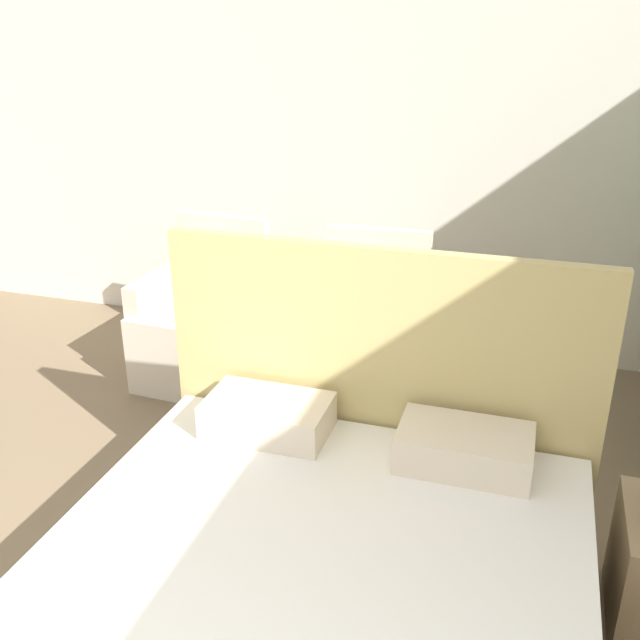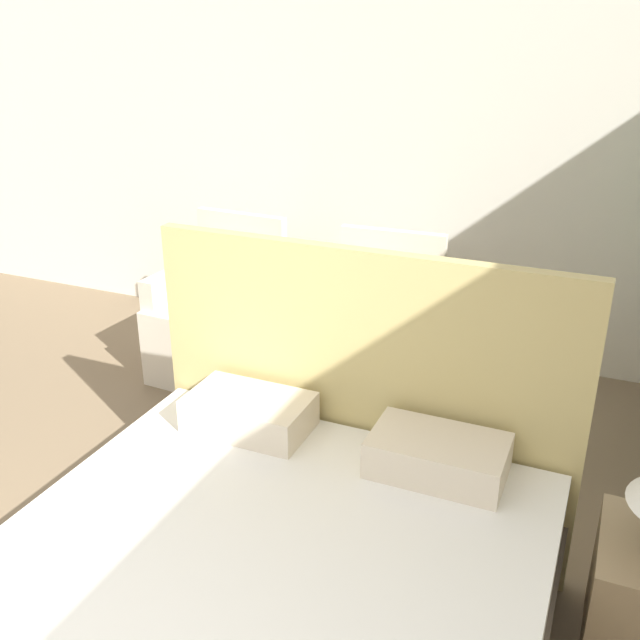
% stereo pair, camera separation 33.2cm
% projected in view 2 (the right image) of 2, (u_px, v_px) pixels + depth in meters
% --- Properties ---
extents(wall_back, '(10.00, 0.06, 2.90)m').
position_uv_depth(wall_back, '(407.00, 126.00, 4.41)').
color(wall_back, silver).
rests_on(wall_back, ground_plane).
extents(bed, '(1.74, 2.09, 1.28)m').
position_uv_depth(bed, '(247.00, 638.00, 2.19)').
color(bed, '#4C4238').
rests_on(bed, ground_plane).
extents(armchair_near_window_left, '(0.66, 0.75, 0.95)m').
position_uv_depth(armchair_near_window_left, '(219.00, 326.00, 4.42)').
color(armchair_near_window_left, beige).
rests_on(armchair_near_window_left, ground_plane).
extents(armchair_near_window_right, '(0.65, 0.74, 0.95)m').
position_uv_depth(armchair_near_window_right, '(375.00, 355.00, 4.05)').
color(armchair_near_window_right, beige).
rests_on(armchair_near_window_right, ground_plane).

